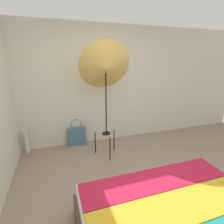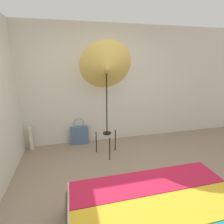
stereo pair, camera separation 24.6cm
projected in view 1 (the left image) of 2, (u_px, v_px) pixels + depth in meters
ground_plane at (135, 207)px, 2.30m from camera, size 14.00×14.00×0.00m
wall_back at (96, 86)px, 3.87m from camera, size 8.00×0.05×2.60m
photo_umbrella at (106, 68)px, 3.11m from camera, size 0.95×0.56×2.19m
tote_bag at (77, 136)px, 3.92m from camera, size 0.39×0.11×0.62m
paper_roll at (26, 141)px, 3.58m from camera, size 0.09×0.09×0.51m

